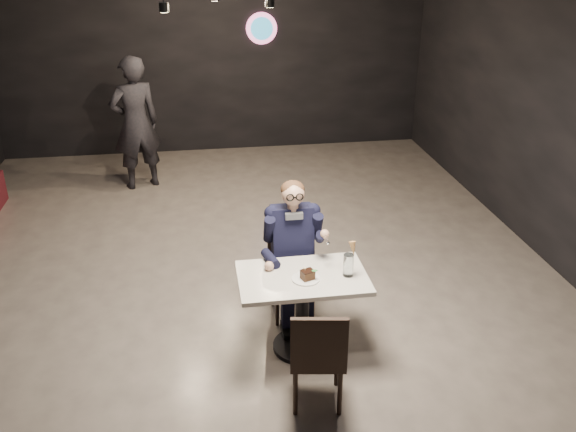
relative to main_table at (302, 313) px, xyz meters
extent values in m
plane|color=gray|center=(-0.48, 1.20, -0.38)|extent=(9.00, 9.00, 0.00)
cube|color=silver|center=(0.00, 0.00, 0.00)|extent=(1.10, 0.70, 0.75)
cube|color=black|center=(0.00, 0.55, 0.09)|extent=(0.42, 0.46, 0.92)
cube|color=black|center=(0.00, -0.67, 0.09)|extent=(0.49, 0.52, 0.92)
cube|color=black|center=(0.00, 0.55, 0.34)|extent=(0.60, 0.80, 1.44)
cylinder|color=white|center=(0.02, -0.06, 0.38)|extent=(0.24, 0.24, 0.01)
cube|color=black|center=(0.03, -0.08, 0.42)|extent=(0.13, 0.11, 0.07)
ellipsoid|color=#2A8233|center=(0.09, -0.08, 0.47)|extent=(0.06, 0.04, 0.01)
cylinder|color=silver|center=(0.38, -0.05, 0.47)|extent=(0.09, 0.09, 0.20)
cone|color=tan|center=(0.42, -0.03, 0.62)|extent=(0.07, 0.07, 0.12)
imported|color=black|center=(-1.66, 4.17, 0.57)|extent=(0.81, 0.67, 1.90)
camera|label=1|loc=(-0.81, -4.41, 3.03)|focal=38.00mm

